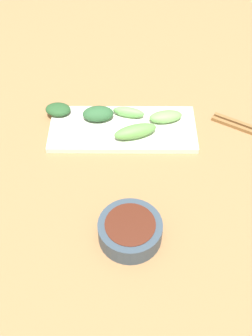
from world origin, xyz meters
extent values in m
cube|color=#996E44|center=(0.00, 0.00, 0.01)|extent=(2.10, 2.10, 0.02)
cylinder|color=#334452|center=(-0.15, -0.04, 0.04)|extent=(0.11, 0.11, 0.04)
cylinder|color=#4C2215|center=(-0.15, -0.04, 0.05)|extent=(0.09, 0.09, 0.02)
cube|color=silver|center=(0.11, -0.02, 0.03)|extent=(0.13, 0.31, 0.01)
ellipsoid|color=#2D5D34|center=(0.14, 0.03, 0.05)|extent=(0.05, 0.07, 0.03)
ellipsoid|color=#6BB459|center=(0.14, -0.03, 0.04)|extent=(0.04, 0.07, 0.02)
ellipsoid|color=#6EB058|center=(0.13, -0.11, 0.04)|extent=(0.04, 0.08, 0.02)
ellipsoid|color=#5E9E49|center=(0.08, -0.05, 0.05)|extent=(0.06, 0.10, 0.03)
ellipsoid|color=#265229|center=(0.15, 0.12, 0.04)|extent=(0.05, 0.06, 0.02)
camera|label=1|loc=(-0.54, -0.03, 0.64)|focal=44.62mm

